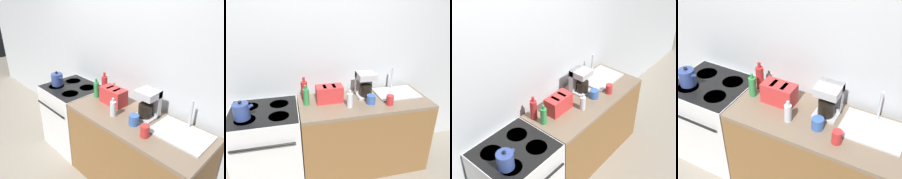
% 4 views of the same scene
% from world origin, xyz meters
% --- Properties ---
extents(wall_back, '(8.00, 0.05, 2.60)m').
position_xyz_m(wall_back, '(0.00, 0.69, 1.30)').
color(wall_back, silver).
rests_on(wall_back, ground_plane).
extents(stove, '(0.70, 0.67, 0.88)m').
position_xyz_m(stove, '(-0.57, 0.32, 0.45)').
color(stove, silver).
rests_on(stove, ground_plane).
extents(counter_block, '(1.46, 0.62, 0.88)m').
position_xyz_m(counter_block, '(0.52, 0.31, 0.44)').
color(counter_block, brown).
rests_on(counter_block, ground_plane).
extents(kettle, '(0.19, 0.15, 0.19)m').
position_xyz_m(kettle, '(-0.75, 0.22, 0.96)').
color(kettle, '#33478C').
rests_on(kettle, stove).
extents(toaster, '(0.29, 0.16, 0.18)m').
position_xyz_m(toaster, '(0.14, 0.39, 0.97)').
color(toaster, red).
rests_on(toaster, counter_block).
extents(coffee_maker, '(0.20, 0.20, 0.29)m').
position_xyz_m(coffee_maker, '(0.57, 0.44, 1.03)').
color(coffee_maker, '#B7B7BC').
rests_on(coffee_maker, counter_block).
extents(sink_tray, '(0.50, 0.36, 0.28)m').
position_xyz_m(sink_tray, '(0.95, 0.41, 0.90)').
color(sink_tray, '#B7B7BC').
rests_on(sink_tray, counter_block).
extents(bottle_clear, '(0.06, 0.06, 0.19)m').
position_xyz_m(bottle_clear, '(0.32, 0.20, 0.96)').
color(bottle_clear, silver).
rests_on(bottle_clear, counter_block).
extents(bottle_red, '(0.07, 0.07, 0.27)m').
position_xyz_m(bottle_red, '(-0.13, 0.49, 0.99)').
color(bottle_red, '#B72828').
rests_on(bottle_red, counter_block).
extents(bottle_green, '(0.07, 0.07, 0.23)m').
position_xyz_m(bottle_green, '(-0.12, 0.36, 0.98)').
color(bottle_green, '#338C47').
rests_on(bottle_green, counter_block).
extents(cup_red, '(0.08, 0.08, 0.11)m').
position_xyz_m(cup_red, '(0.75, 0.16, 0.94)').
color(cup_red, red).
rests_on(cup_red, counter_block).
extents(cup_blue, '(0.10, 0.10, 0.10)m').
position_xyz_m(cup_blue, '(0.57, 0.23, 0.93)').
color(cup_blue, '#3860B2').
rests_on(cup_blue, counter_block).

